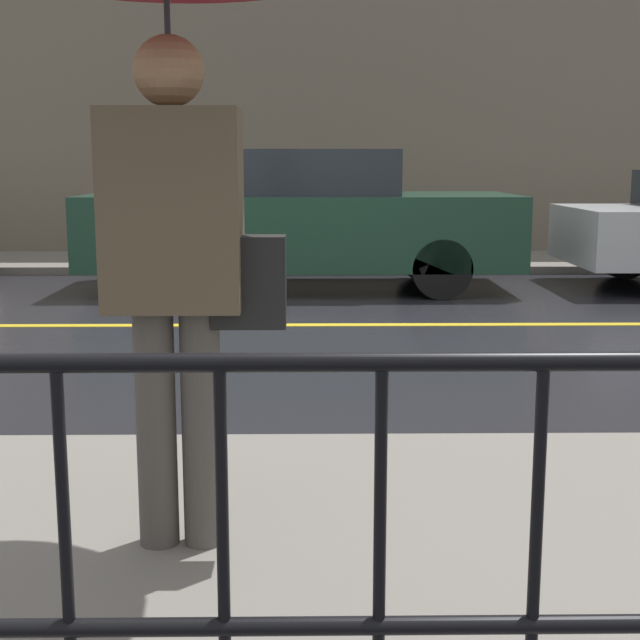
{
  "coord_description": "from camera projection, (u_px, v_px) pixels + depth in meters",
  "views": [
    {
      "loc": [
        0.16,
        -7.55,
        1.39
      ],
      "look_at": [
        0.24,
        -1.72,
        0.35
      ],
      "focal_mm": 50.0,
      "sensor_mm": 36.0,
      "label": 1
    }
  ],
  "objects": [
    {
      "name": "ground_plane",
      "position": [
        289.0,
        325.0,
        7.67
      ],
      "size": [
        80.0,
        80.0,
        0.0
      ],
      "primitive_type": "plane",
      "color": "black"
    },
    {
      "name": "sidewalk_near",
      "position": [
        260.0,
        579.0,
        2.9
      ],
      "size": [
        28.0,
        2.8,
        0.1
      ],
      "color": "slate",
      "rests_on": "ground_plane"
    },
    {
      "name": "car_dark_green",
      "position": [
        297.0,
        218.0,
        9.77
      ],
      "size": [
        4.66,
        1.79,
        1.52
      ],
      "color": "#193828",
      "rests_on": "ground_plane"
    },
    {
      "name": "pedestrian",
      "position": [
        169.0,
        35.0,
        2.76
      ],
      "size": [
        1.08,
        1.08,
        2.1
      ],
      "rotation": [
        0.0,
        0.0,
        3.14
      ],
      "color": "#4C4742",
      "rests_on": "sidewalk_near"
    },
    {
      "name": "lane_marking",
      "position": [
        289.0,
        325.0,
        7.67
      ],
      "size": [
        25.2,
        0.12,
        0.01
      ],
      "color": "gold",
      "rests_on": "ground_plane"
    },
    {
      "name": "railing_foreground",
      "position": [
        223.0,
        543.0,
        1.66
      ],
      "size": [
        12.0,
        0.04,
        0.95
      ],
      "color": "black",
      "rests_on": "sidewalk_near"
    },
    {
      "name": "sidewalk_far",
      "position": [
        296.0,
        262.0,
        12.04
      ],
      "size": [
        28.0,
        2.02,
        0.1
      ],
      "color": "slate",
      "rests_on": "ground_plane"
    },
    {
      "name": "building_storefront",
      "position": [
        296.0,
        65.0,
        12.71
      ],
      "size": [
        28.0,
        0.3,
        5.51
      ],
      "color": "#706656",
      "rests_on": "ground_plane"
    }
  ]
}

